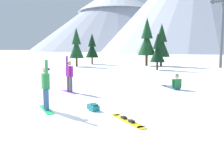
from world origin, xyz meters
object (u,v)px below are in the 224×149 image
snowboarder_foreground (46,86)px  pine_tree_short (147,40)px  loose_snowboard_near_right (128,120)px  pine_tree_broad (161,43)px  pine_tree_young (76,45)px  snowboarder_background (175,84)px  pine_tree_tall (92,47)px  ski_lift_tower (222,29)px  pine_tree_leaning (158,50)px  backpack_teal (93,107)px  snowboarder_midground (69,75)px

snowboarder_foreground → pine_tree_short: size_ratio=0.29×
loose_snowboard_near_right → pine_tree_broad: bearing=97.9°
snowboarder_foreground → pine_tree_young: 23.08m
snowboarder_background → pine_tree_tall: size_ratio=0.34×
loose_snowboard_near_right → ski_lift_tower: ski_lift_tower is taller
snowboarder_background → pine_tree_leaning: bearing=105.9°
backpack_teal → snowboarder_midground: bearing=134.9°
pine_tree_short → pine_tree_tall: (-8.79, 0.03, -1.09)m
pine_tree_leaning → backpack_teal: bearing=-86.4°
ski_lift_tower → loose_snowboard_near_right: bearing=-99.0°
snowboarder_background → backpack_teal: snowboarder_background is taller
backpack_teal → pine_tree_young: bearing=122.3°
loose_snowboard_near_right → pine_tree_young: pine_tree_young is taller
snowboarder_midground → snowboarder_background: snowboarder_midground is taller
snowboarder_midground → pine_tree_tall: pine_tree_tall is taller
snowboarder_foreground → backpack_teal: bearing=19.1°
pine_tree_leaning → loose_snowboard_near_right: bearing=-81.7°
snowboarder_foreground → pine_tree_tall: (-11.00, 25.56, 1.71)m
snowboarder_midground → loose_snowboard_near_right: bearing=-38.9°
pine_tree_short → pine_tree_leaning: 7.10m
pine_tree_young → pine_tree_short: bearing=31.3°
snowboarder_midground → pine_tree_leaning: bearing=83.4°
snowboarder_midground → backpack_teal: size_ratio=3.57×
backpack_teal → pine_tree_broad: 25.21m
snowboarder_foreground → snowboarder_background: snowboarder_foreground is taller
pine_tree_broad → pine_tree_short: bearing=-179.4°
snowboarder_foreground → ski_lift_tower: ski_lift_tower is taller
snowboarder_background → loose_snowboard_near_right: snowboarder_background is taller
loose_snowboard_near_right → pine_tree_tall: size_ratio=0.34×
snowboarder_foreground → backpack_teal: snowboarder_foreground is taller
loose_snowboard_near_right → pine_tree_young: bearing=124.6°
pine_tree_leaning → snowboarder_foreground: bearing=-91.8°
snowboarder_background → pine_tree_short: (-6.31, 18.71, 3.42)m
snowboarder_background → pine_tree_broad: bearing=102.7°
loose_snowboard_near_right → pine_tree_broad: size_ratio=0.28×
snowboarder_foreground → pine_tree_leaning: size_ratio=0.48×
snowboarder_midground → pine_tree_tall: size_ratio=0.41×
loose_snowboard_near_right → pine_tree_broad: 26.14m
snowboarder_midground → backpack_teal: 4.30m
pine_tree_broad → pine_tree_leaning: bearing=-83.6°
ski_lift_tower → pine_tree_broad: bearing=-179.9°
snowboarder_midground → ski_lift_tower: (8.71, 21.96, 4.00)m
snowboarder_midground → pine_tree_short: pine_tree_short is taller
pine_tree_broad → pine_tree_tall: size_ratio=1.22×
loose_snowboard_near_right → pine_tree_young: (-14.15, 20.49, 2.87)m
pine_tree_leaning → pine_tree_broad: pine_tree_broad is taller
pine_tree_young → snowboarder_midground: bearing=-60.4°
pine_tree_broad → pine_tree_tall: (-10.88, 0.00, -0.59)m
snowboarder_background → pine_tree_young: (-14.83, 13.53, 2.57)m
snowboarder_midground → pine_tree_tall: (-9.79, 21.96, 1.70)m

